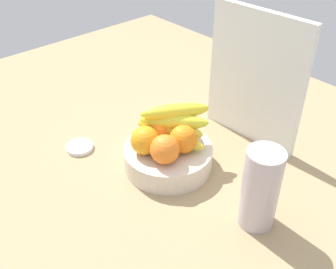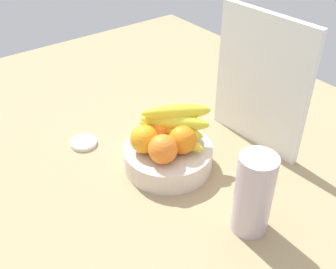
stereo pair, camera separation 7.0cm
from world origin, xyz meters
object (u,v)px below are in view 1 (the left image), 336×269
(orange_back_left, at_px, (159,129))
(thermos_tumbler, at_px, (260,189))
(fruit_bowl, at_px, (168,157))
(banana_bunch, at_px, (173,125))
(orange_front_right, at_px, (183,139))
(orange_front_left, at_px, (165,149))
(orange_back_right, at_px, (145,140))
(cutting_board, at_px, (255,79))
(orange_center, at_px, (182,126))
(jar_lid, at_px, (80,147))

(orange_back_left, relative_size, thermos_tumbler, 0.37)
(fruit_bowl, bearing_deg, banana_bunch, 109.00)
(orange_front_right, distance_m, banana_bunch, 0.05)
(orange_front_right, relative_size, banana_bunch, 0.40)
(orange_front_left, relative_size, orange_back_right, 1.00)
(banana_bunch, bearing_deg, thermos_tumbler, -2.11)
(orange_front_left, height_order, cutting_board, cutting_board)
(fruit_bowl, xyz_separation_m, orange_back_left, (-0.04, 0.00, 0.06))
(fruit_bowl, bearing_deg, orange_front_right, 29.56)
(orange_center, bearing_deg, orange_back_right, -97.45)
(fruit_bowl, relative_size, orange_front_left, 3.16)
(thermos_tumbler, bearing_deg, jar_lid, -163.08)
(orange_back_right, bearing_deg, orange_back_left, 102.96)
(fruit_bowl, xyz_separation_m, orange_front_left, (0.03, -0.04, 0.06))
(banana_bunch, bearing_deg, orange_center, 91.56)
(fruit_bowl, relative_size, jar_lid, 3.09)
(thermos_tumbler, xyz_separation_m, jar_lid, (-0.48, -0.15, -0.09))
(banana_bunch, bearing_deg, orange_back_left, -140.69)
(orange_back_left, relative_size, jar_lid, 0.98)
(orange_center, bearing_deg, banana_bunch, -88.44)
(orange_front_right, distance_m, thermos_tumbler, 0.23)
(orange_front_right, bearing_deg, orange_front_left, -88.55)
(orange_back_left, xyz_separation_m, cutting_board, (0.09, 0.26, 0.09))
(thermos_tumbler, bearing_deg, cutting_board, 131.78)
(orange_back_left, bearing_deg, fruit_bowl, -4.21)
(orange_front_right, height_order, thermos_tumbler, thermos_tumbler)
(orange_center, xyz_separation_m, thermos_tumbler, (0.28, -0.04, 0.00))
(jar_lid, bearing_deg, orange_back_left, 37.11)
(orange_front_right, height_order, jar_lid, orange_front_right)
(orange_front_left, xyz_separation_m, cutting_board, (0.02, 0.30, 0.09))
(cutting_board, bearing_deg, fruit_bowl, -104.54)
(orange_front_left, relative_size, cutting_board, 0.20)
(orange_front_left, distance_m, thermos_tumbler, 0.24)
(fruit_bowl, bearing_deg, cutting_board, 78.96)
(orange_front_left, distance_m, orange_center, 0.11)
(orange_center, height_order, thermos_tumbler, thermos_tumbler)
(orange_front_left, xyz_separation_m, orange_center, (-0.04, 0.10, 0.00))
(jar_lid, bearing_deg, orange_front_left, 19.86)
(orange_back_left, height_order, banana_bunch, banana_bunch)
(orange_back_right, relative_size, thermos_tumbler, 0.37)
(orange_front_left, distance_m, banana_bunch, 0.08)
(banana_bunch, relative_size, cutting_board, 0.49)
(thermos_tumbler, bearing_deg, orange_front_left, -166.32)
(orange_back_right, xyz_separation_m, cutting_board, (0.07, 0.31, 0.09))
(orange_back_left, bearing_deg, cutting_board, 71.13)
(orange_front_left, height_order, jar_lid, orange_front_left)
(fruit_bowl, distance_m, cutting_board, 0.30)
(fruit_bowl, xyz_separation_m, orange_back_right, (-0.02, -0.05, 0.06))
(fruit_bowl, bearing_deg, thermos_tumbler, 3.33)
(orange_back_right, distance_m, banana_bunch, 0.08)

